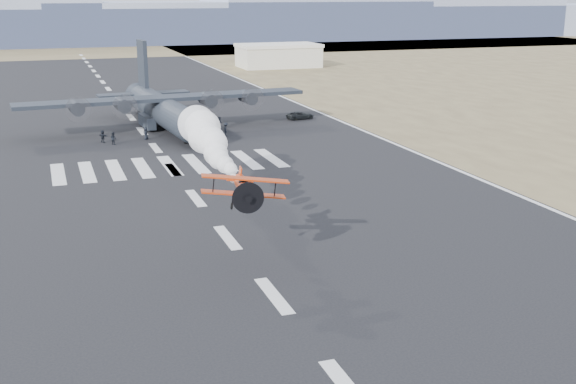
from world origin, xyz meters
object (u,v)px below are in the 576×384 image
support_vehicle (300,115)px  crew_e (146,133)px  crew_a (182,126)px  crew_b (220,123)px  crew_g (187,129)px  crew_h (113,138)px  hangar_right (278,55)px  crew_f (103,136)px  crew_c (226,129)px  transport_aircraft (162,107)px  aerobatic_biplane (244,188)px  crew_d (181,125)px

support_vehicle → crew_e: crew_e is taller
crew_a → crew_b: bearing=-42.7°
crew_g → crew_h: crew_g is taller
hangar_right → crew_a: hangar_right is taller
crew_b → crew_a: bearing=101.3°
crew_f → crew_g: size_ratio=0.87×
crew_c → transport_aircraft: bearing=49.8°
hangar_right → crew_a: (-40.85, -81.11, -2.12)m
transport_aircraft → crew_b: bearing=-28.3°
aerobatic_biplane → crew_b: (11.02, 52.38, -4.85)m
hangar_right → crew_b: hangar_right is taller
support_vehicle → crew_h: bearing=101.4°
support_vehicle → hangar_right: bearing=-23.7°
transport_aircraft → crew_g: (2.14, -6.92, -2.10)m
crew_e → crew_c: bearing=126.3°
crew_a → crew_e: (-5.48, -3.13, -0.06)m
transport_aircraft → crew_e: transport_aircraft is taller
aerobatic_biplane → crew_e: 48.28m
crew_b → crew_d: 5.56m
crew_a → crew_e: size_ratio=1.07×
transport_aircraft → crew_b: 8.53m
crew_c → crew_h: bearing=103.9°
aerobatic_biplane → crew_g: size_ratio=3.29×
aerobatic_biplane → crew_f: (-5.59, 47.99, -4.93)m
crew_b → crew_e: bearing=110.5°
crew_a → crew_e: 6.31m
hangar_right → crew_a: 90.84m
support_vehicle → transport_aircraft: bearing=83.6°
crew_a → crew_c: 6.60m
crew_h → crew_c: bearing=-127.6°
crew_c → crew_d: (-5.09, 5.05, -0.04)m
crew_e → crew_f: crew_e is taller
crew_c → aerobatic_biplane: bearing=177.9°
crew_e → crew_g: crew_g is taller
hangar_right → crew_d: size_ratio=11.86×
crew_b → crew_c: bearing=174.1°
crew_g → crew_h: bearing=148.7°
transport_aircraft → crew_e: (-3.50, -7.67, -2.19)m
aerobatic_biplane → crew_b: aerobatic_biplane is taller
crew_h → crew_d: bearing=-100.1°
aerobatic_biplane → crew_h: (-4.45, 46.13, -4.93)m
transport_aircraft → support_vehicle: (21.16, 0.53, -2.43)m
transport_aircraft → crew_d: bearing=-65.7°
hangar_right → crew_c: (-35.72, -85.28, -2.10)m
support_vehicle → crew_a: (-19.19, -5.06, 0.30)m
transport_aircraft → crew_d: (2.01, -3.66, -2.16)m
crew_g → aerobatic_biplane: bearing=-142.6°
support_vehicle → crew_b: bearing=98.0°
crew_a → crew_d: (0.04, 0.88, -0.02)m
hangar_right → transport_aircraft: 87.73m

